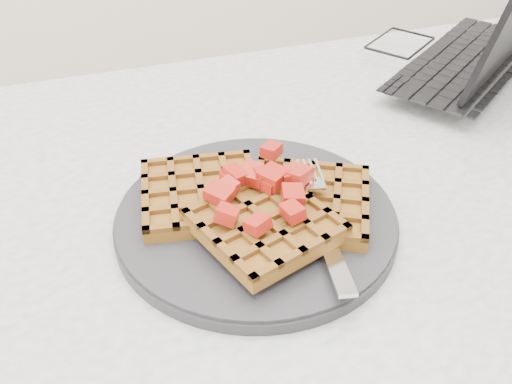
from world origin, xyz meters
TOP-DOWN VIEW (x-y plane):
  - table at (0.00, 0.00)m, footprint 1.20×0.80m
  - plate at (-0.08, 0.00)m, footprint 0.27×0.27m
  - waffles at (-0.07, 0.00)m, footprint 0.24×0.21m
  - strawberry_pile at (-0.08, 0.00)m, footprint 0.15×0.15m
  - fork at (-0.03, -0.04)m, footprint 0.06×0.18m
  - laptop at (0.30, 0.24)m, footprint 0.39×0.37m

SIDE VIEW (x-z plane):
  - table at x=0.00m, z-range 0.26..1.01m
  - plate at x=-0.08m, z-range 0.75..0.77m
  - fork at x=-0.03m, z-range 0.77..0.78m
  - waffles at x=-0.07m, z-range 0.76..0.79m
  - laptop at x=0.30m, z-range 0.68..0.90m
  - strawberry_pile at x=-0.08m, z-range 0.79..0.82m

